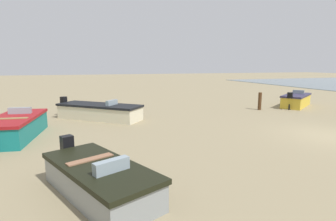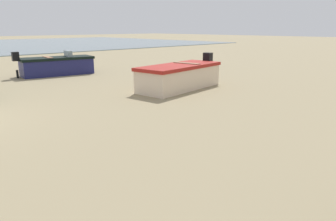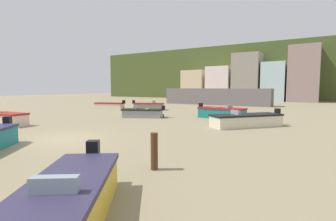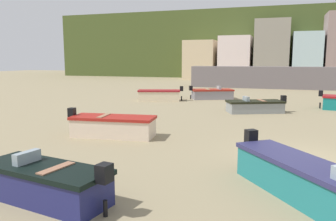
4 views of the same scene
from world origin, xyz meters
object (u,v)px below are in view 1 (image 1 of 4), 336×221
Objects in this scene: boat_teal_1 at (15,127)px; mooring_post_near_water at (260,101)px; boat_grey_4 at (99,179)px; boat_yellow_0 at (296,100)px; boat_cream_8 at (99,111)px.

mooring_post_near_water is at bearing 18.81° from boat_teal_1.
mooring_post_near_water is at bearing -165.43° from boat_grey_4.
boat_yellow_0 is 3.23× the size of mooring_post_near_water.
boat_cream_8 is at bearing 47.37° from boat_teal_1.
boat_teal_1 is 7.01m from boat_grey_4.
boat_teal_1 is at bearing -88.27° from boat_grey_4.
boat_teal_1 is 4.81m from boat_cream_8.
boat_yellow_0 is 3.61m from mooring_post_near_water.
boat_grey_4 is 14.71m from mooring_post_near_water.
boat_teal_1 is (-3.33, 18.12, 0.02)m from boat_yellow_0.
boat_cream_8 is at bearing -118.01° from boat_grey_4.
boat_cream_8 is at bearing -123.68° from boat_yellow_0.
boat_cream_8 is (9.38, -0.64, 0.04)m from boat_grey_4.
mooring_post_near_water is (-0.45, 3.58, 0.14)m from boat_yellow_0.
boat_yellow_0 reaches higher than boat_cream_8.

